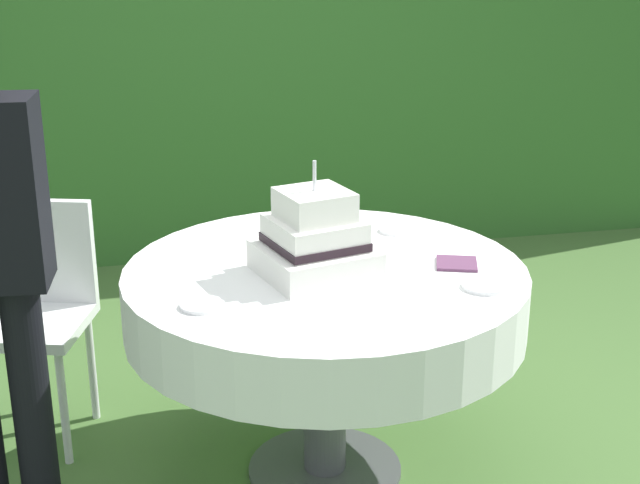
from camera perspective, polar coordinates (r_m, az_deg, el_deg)
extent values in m
plane|color=#476B33|center=(3.32, 0.31, -14.25)|extent=(20.00, 20.00, 0.00)
cube|color=#336628|center=(5.27, -5.57, 12.05)|extent=(6.64, 0.42, 2.37)
cylinder|color=#4C4C51|center=(3.32, 0.31, -14.11)|extent=(0.54, 0.54, 0.02)
cylinder|color=#4C4C51|center=(3.13, 0.32, -8.56)|extent=(0.15, 0.15, 0.75)
cylinder|color=brown|center=(2.97, 0.33, -1.97)|extent=(1.30, 1.30, 0.03)
cylinder|color=white|center=(3.01, 0.33, -3.53)|extent=(1.33, 1.33, 0.21)
cube|color=white|center=(2.90, -0.34, -1.16)|extent=(0.41, 0.41, 0.09)
cube|color=white|center=(2.87, -0.35, 0.58)|extent=(0.32, 0.32, 0.09)
cube|color=black|center=(2.88, -0.34, 0.02)|extent=(0.33, 0.33, 0.03)
cube|color=white|center=(2.84, -0.35, 2.36)|extent=(0.26, 0.26, 0.09)
sphere|color=#C6599E|center=(3.05, 0.74, 1.24)|extent=(0.07, 0.07, 0.07)
cylinder|color=silver|center=(2.82, -0.35, 4.21)|extent=(0.01, 0.01, 0.10)
cylinder|color=white|center=(3.33, 4.69, 0.74)|extent=(0.11, 0.11, 0.01)
cylinder|color=white|center=(2.69, -7.46, -3.98)|extent=(0.13, 0.13, 0.01)
cylinder|color=white|center=(3.46, -2.52, 1.49)|extent=(0.13, 0.13, 0.01)
cylinder|color=white|center=(2.85, 10.33, -2.76)|extent=(0.14, 0.14, 0.01)
cube|color=#603856|center=(3.03, 8.64, -1.35)|extent=(0.17, 0.17, 0.01)
cylinder|color=white|center=(3.38, -15.90, -10.03)|extent=(0.03, 0.03, 0.45)
cylinder|color=white|center=(3.75, -18.91, -7.28)|extent=(0.03, 0.03, 0.45)
cylinder|color=white|center=(3.64, -14.23, -7.62)|extent=(0.03, 0.03, 0.45)
cube|color=white|center=(3.46, -17.89, -4.98)|extent=(0.50, 0.50, 0.04)
cube|color=white|center=(3.54, -17.20, -0.55)|extent=(0.40, 0.15, 0.40)
cylinder|color=black|center=(2.97, -17.71, -10.13)|extent=(0.12, 0.12, 0.85)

